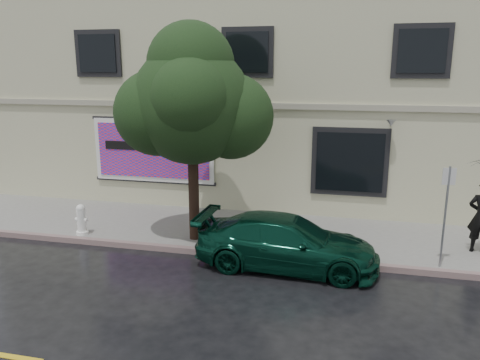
# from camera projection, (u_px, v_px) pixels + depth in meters

# --- Properties ---
(ground) EXTENTS (90.00, 90.00, 0.00)m
(ground) POSITION_uv_depth(u_px,v_px,m) (201.00, 281.00, 10.70)
(ground) COLOR black
(ground) RESTS_ON ground
(sidewalk) EXTENTS (20.00, 3.50, 0.15)m
(sidewalk) POSITION_uv_depth(u_px,v_px,m) (235.00, 231.00, 13.76)
(sidewalk) COLOR gray
(sidewalk) RESTS_ON ground
(curb) EXTENTS (20.00, 0.18, 0.16)m
(curb) POSITION_uv_depth(u_px,v_px,m) (219.00, 253.00, 12.11)
(curb) COLOR slate
(curb) RESTS_ON ground
(building) EXTENTS (20.00, 8.12, 7.00)m
(building) POSITION_uv_depth(u_px,v_px,m) (269.00, 100.00, 18.40)
(building) COLOR #B9B895
(building) RESTS_ON ground
(billboard) EXTENTS (4.30, 0.16, 2.20)m
(billboard) POSITION_uv_depth(u_px,v_px,m) (153.00, 151.00, 15.58)
(billboard) COLOR white
(billboard) RESTS_ON ground
(car) EXTENTS (4.45, 2.09, 1.28)m
(car) POSITION_uv_depth(u_px,v_px,m) (287.00, 242.00, 11.30)
(car) COLOR #083223
(car) RESTS_ON ground
(street_tree) EXTENTS (3.12, 3.12, 5.23)m
(street_tree) POSITION_uv_depth(u_px,v_px,m) (192.00, 105.00, 12.09)
(street_tree) COLOR black
(street_tree) RESTS_ON sidewalk
(fire_hydrant) EXTENTS (0.36, 0.34, 0.88)m
(fire_hydrant) POSITION_uv_depth(u_px,v_px,m) (81.00, 220.00, 13.17)
(fire_hydrant) COLOR white
(fire_hydrant) RESTS_ON sidewalk
(sign_pole) EXTENTS (0.30, 0.07, 2.44)m
(sign_pole) POSITION_uv_depth(u_px,v_px,m) (446.00, 207.00, 10.75)
(sign_pole) COLOR #919599
(sign_pole) RESTS_ON sidewalk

